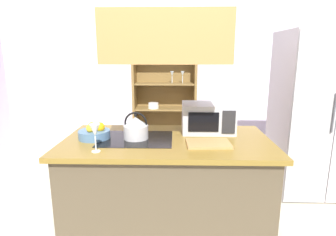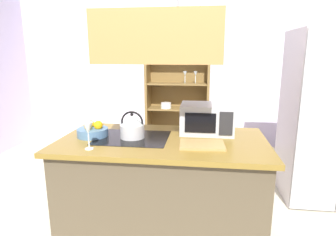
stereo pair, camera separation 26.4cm
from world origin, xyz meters
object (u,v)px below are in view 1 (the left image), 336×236
at_px(cutting_board, 208,143).
at_px(microwave, 208,118).
at_px(kettle, 136,128).
at_px(wine_glass_on_counter, 95,131).
at_px(fruit_bowl, 95,133).
at_px(dish_cabinet, 165,104).
at_px(refrigerator, 318,114).

relative_size(cutting_board, microwave, 0.74).
bearing_deg(microwave, kettle, -158.45).
relative_size(kettle, cutting_board, 0.67).
relative_size(wine_glass_on_counter, fruit_bowl, 0.79).
xyz_separation_m(dish_cabinet, wine_glass_on_counter, (-0.39, -2.84, 0.30)).
xyz_separation_m(dish_cabinet, fruit_bowl, (-0.49, -2.51, 0.20)).
bearing_deg(fruit_bowl, dish_cabinet, 78.95).
bearing_deg(refrigerator, microwave, -152.47).
height_order(kettle, microwave, microwave).
bearing_deg(refrigerator, fruit_bowl, -157.81).
xyz_separation_m(dish_cabinet, microwave, (0.48, -2.27, 0.28)).
distance_m(cutting_board, microwave, 0.40).
height_order(kettle, wine_glass_on_counter, kettle).
bearing_deg(cutting_board, kettle, 166.91).
xyz_separation_m(cutting_board, microwave, (0.04, 0.38, 0.12)).
relative_size(dish_cabinet, cutting_board, 5.00).
height_order(refrigerator, kettle, refrigerator).
bearing_deg(fruit_bowl, microwave, 14.13).
height_order(refrigerator, wine_glass_on_counter, refrigerator).
relative_size(refrigerator, cutting_board, 5.42).
xyz_separation_m(refrigerator, dish_cabinet, (-1.81, 1.58, -0.17)).
bearing_deg(dish_cabinet, wine_glass_on_counter, -97.84).
relative_size(refrigerator, kettle, 8.09).
height_order(microwave, fruit_bowl, microwave).
height_order(cutting_board, wine_glass_on_counter, wine_glass_on_counter).
bearing_deg(fruit_bowl, wine_glass_on_counter, -72.73).
bearing_deg(dish_cabinet, kettle, -93.26).
bearing_deg(fruit_bowl, cutting_board, -8.39).
height_order(refrigerator, dish_cabinet, refrigerator).
distance_m(cutting_board, fruit_bowl, 0.94).
bearing_deg(wine_glass_on_counter, fruit_bowl, 107.27).
height_order(cutting_board, microwave, microwave).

